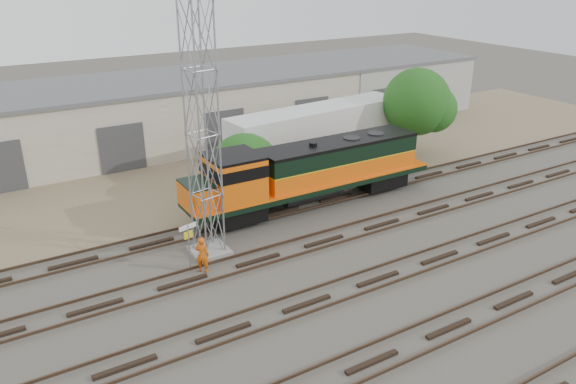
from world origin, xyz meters
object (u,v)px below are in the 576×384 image
signal_tower (203,139)px  semi_trailer (321,129)px  locomotive (309,172)px  worker (202,255)px

signal_tower → semi_trailer: size_ratio=0.87×
locomotive → signal_tower: bearing=-162.8°
signal_tower → worker: bearing=-123.1°
signal_tower → worker: (-1.05, -1.61, -5.18)m
locomotive → worker: locomotive is taller
locomotive → worker: (-8.64, -3.96, -1.34)m
locomotive → worker: bearing=-155.4°
worker → semi_trailer: size_ratio=0.13×
locomotive → signal_tower: size_ratio=1.30×
worker → semi_trailer: bearing=-103.0°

